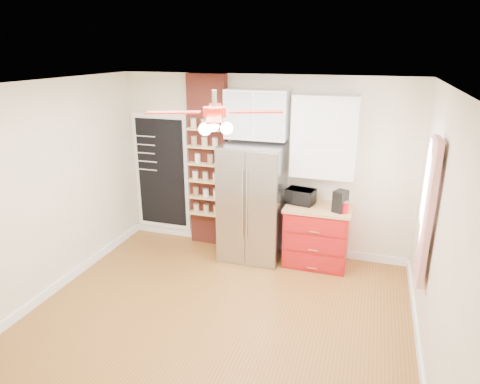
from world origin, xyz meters
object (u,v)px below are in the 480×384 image
(fridge, at_px, (252,202))
(pantry_jar_oats, at_px, (198,158))
(ceiling_fan, at_px, (215,113))
(toaster_oven, at_px, (300,196))
(red_cabinet, at_px, (317,235))
(coffee_maker, at_px, (340,201))
(canister_left, at_px, (345,207))

(fridge, xyz_separation_m, pantry_jar_oats, (-0.93, 0.16, 0.57))
(ceiling_fan, bearing_deg, pantry_jar_oats, 118.61)
(ceiling_fan, distance_m, toaster_oven, 2.33)
(pantry_jar_oats, bearing_deg, ceiling_fan, -61.39)
(red_cabinet, height_order, coffee_maker, coffee_maker)
(red_cabinet, xyz_separation_m, toaster_oven, (-0.27, 0.05, 0.56))
(red_cabinet, relative_size, pantry_jar_oats, 6.63)
(ceiling_fan, distance_m, pantry_jar_oats, 2.27)
(toaster_oven, xyz_separation_m, canister_left, (0.64, -0.19, -0.03))
(red_cabinet, bearing_deg, pantry_jar_oats, 176.61)
(ceiling_fan, height_order, toaster_oven, ceiling_fan)
(ceiling_fan, xyz_separation_m, toaster_oven, (0.65, 1.73, -1.41))
(toaster_oven, bearing_deg, fridge, -159.90)
(fridge, height_order, red_cabinet, fridge)
(coffee_maker, height_order, canister_left, coffee_maker)
(coffee_maker, bearing_deg, red_cabinet, -173.97)
(ceiling_fan, relative_size, pantry_jar_oats, 9.87)
(red_cabinet, distance_m, canister_left, 0.66)
(coffee_maker, height_order, pantry_jar_oats, pantry_jar_oats)
(red_cabinet, xyz_separation_m, coffee_maker, (0.30, -0.10, 0.60))
(fridge, relative_size, coffee_maker, 5.82)
(coffee_maker, xyz_separation_m, pantry_jar_oats, (-2.20, 0.21, 0.39))
(red_cabinet, bearing_deg, toaster_oven, 168.69)
(toaster_oven, xyz_separation_m, coffee_maker, (0.58, -0.15, 0.04))
(ceiling_fan, bearing_deg, coffee_maker, 52.26)
(fridge, bearing_deg, coffee_maker, -2.24)
(toaster_oven, distance_m, pantry_jar_oats, 1.68)
(toaster_oven, bearing_deg, canister_left, -4.72)
(ceiling_fan, xyz_separation_m, pantry_jar_oats, (-0.98, 1.79, -0.98))
(ceiling_fan, height_order, pantry_jar_oats, ceiling_fan)
(ceiling_fan, bearing_deg, toaster_oven, 69.59)
(red_cabinet, relative_size, ceiling_fan, 0.67)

